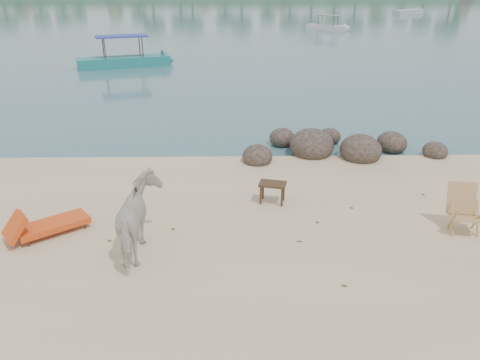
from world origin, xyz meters
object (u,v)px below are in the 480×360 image
object	(u,v)px
boat_near	(122,41)
lounge_chair	(52,222)
cow	(140,221)
deck_chair	(467,212)
side_table	(272,194)
boulders	(334,147)

from	to	relation	value
boat_near	lounge_chair	bearing A→B (deg)	-101.31
cow	deck_chair	size ratio (longest dim) A/B	1.75
side_table	boat_near	distance (m)	20.28
cow	lounge_chair	world-z (taller)	cow
side_table	boat_near	xyz separation A→B (m)	(-7.45, 18.83, 1.23)
boulders	cow	bearing A→B (deg)	-131.15
boulders	side_table	xyz separation A→B (m)	(-2.17, -3.42, 0.06)
cow	boat_near	distance (m)	21.53
lounge_chair	deck_chair	size ratio (longest dim) A/B	1.80
cow	side_table	world-z (taller)	cow
lounge_chair	boat_near	bearing A→B (deg)	60.58
boulders	side_table	distance (m)	4.05
side_table	lounge_chair	xyz separation A→B (m)	(-4.74, -1.34, 0.02)
cow	side_table	size ratio (longest dim) A/B	2.80
side_table	deck_chair	bearing A→B (deg)	-6.85
deck_chair	lounge_chair	bearing A→B (deg)	-170.23
boulders	deck_chair	bearing A→B (deg)	-70.28
side_table	lounge_chair	bearing A→B (deg)	-150.28
cow	boulders	bearing A→B (deg)	-134.77
lounge_chair	boat_near	xyz separation A→B (m)	(-2.71, 20.17, 1.21)
boulders	lounge_chair	bearing A→B (deg)	-145.43
boulders	boat_near	xyz separation A→B (m)	(-9.61, 15.41, 1.29)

